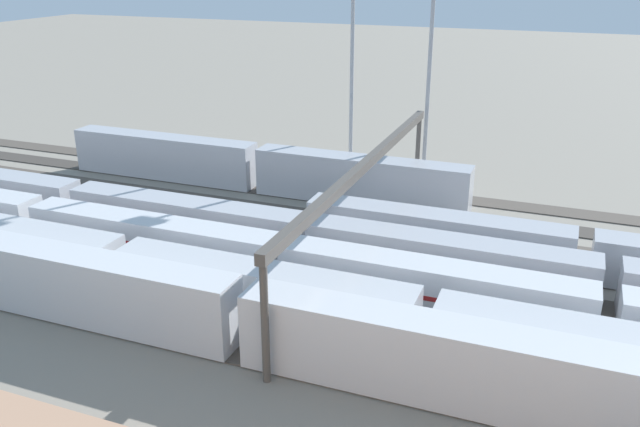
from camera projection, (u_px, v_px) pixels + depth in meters
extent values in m
plane|color=gray|center=(338.00, 252.00, 58.81)|extent=(400.00, 400.00, 0.00)
cube|color=#4C443D|center=(390.00, 191.00, 73.99)|extent=(140.00, 2.80, 0.12)
cube|color=#3D3833|center=(378.00, 205.00, 69.65)|extent=(140.00, 2.80, 0.12)
cube|color=#4C443D|center=(363.00, 222.00, 65.31)|extent=(140.00, 2.80, 0.12)
cube|color=#4C443D|center=(347.00, 241.00, 60.96)|extent=(140.00, 2.80, 0.12)
cube|color=#4C443D|center=(328.00, 263.00, 56.62)|extent=(140.00, 2.80, 0.12)
cube|color=#4C443D|center=(306.00, 288.00, 52.28)|extent=(140.00, 2.80, 0.12)
cube|color=#3D3833|center=(279.00, 318.00, 47.93)|extent=(140.00, 2.80, 0.12)
cube|color=#4C443D|center=(248.00, 354.00, 43.59)|extent=(140.00, 2.80, 0.12)
cube|color=#A8AAB2|center=(446.00, 260.00, 52.53)|extent=(23.00, 3.00, 3.80)
cube|color=#A8AAB2|center=(184.00, 219.00, 60.68)|extent=(23.00, 3.00, 3.80)
cube|color=silver|center=(430.00, 287.00, 48.26)|extent=(23.00, 3.00, 3.80)
cube|color=maroon|center=(429.00, 289.00, 48.31)|extent=(22.40, 3.06, 0.36)
cube|color=silver|center=(150.00, 239.00, 56.41)|extent=(23.00, 3.00, 3.80)
cube|color=maroon|center=(150.00, 238.00, 56.37)|extent=(22.40, 3.06, 0.36)
cube|color=silver|center=(425.00, 358.00, 38.71)|extent=(23.00, 3.00, 5.00)
cube|color=silver|center=(89.00, 288.00, 46.86)|extent=(23.00, 3.00, 5.00)
cube|color=#A8AAB2|center=(361.00, 180.00, 69.37)|extent=(23.00, 3.00, 5.00)
cube|color=#A8AAB2|center=(164.00, 157.00, 77.53)|extent=(23.00, 3.00, 5.00)
cube|color=#B7BABF|center=(625.00, 360.00, 39.54)|extent=(23.00, 3.00, 3.80)
cube|color=#285193|center=(624.00, 367.00, 39.71)|extent=(22.40, 3.06, 0.36)
cube|color=#B7BABF|center=(261.00, 291.00, 47.69)|extent=(23.00, 3.00, 3.80)
cube|color=#285193|center=(261.00, 289.00, 47.64)|extent=(22.40, 3.06, 0.36)
cube|color=#B7BABF|center=(3.00, 242.00, 55.84)|extent=(23.00, 3.00, 3.80)
cube|color=#285193|center=(4.00, 247.00, 56.01)|extent=(22.40, 3.06, 0.36)
cube|color=#A8AAB2|center=(435.00, 234.00, 57.51)|extent=(23.00, 3.00, 3.80)
cylinder|color=#9EA0A5|center=(429.00, 73.00, 71.37)|extent=(0.44, 0.44, 25.62)
cylinder|color=#9EA0A5|center=(352.00, 49.00, 73.75)|extent=(0.44, 0.44, 29.75)
cylinder|color=#4C4742|center=(418.00, 154.00, 73.58)|extent=(0.50, 0.50, 8.00)
cylinder|color=#4C4742|center=(265.00, 325.00, 39.53)|extent=(0.50, 0.50, 8.00)
cube|color=#4C4742|center=(366.00, 164.00, 54.96)|extent=(0.70, 40.00, 0.80)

